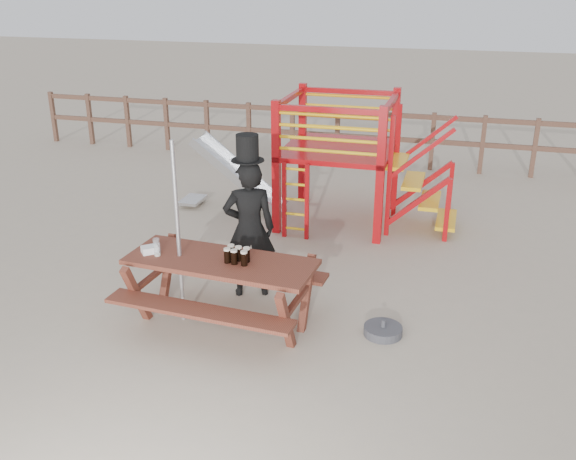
% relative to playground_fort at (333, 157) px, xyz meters
% --- Properties ---
extents(ground, '(60.00, 60.00, 0.00)m').
position_rel_playground_fort_xyz_m(ground, '(-0.12, -3.58, -1.07)').
color(ground, tan).
rests_on(ground, ground).
extents(back_fence, '(15.09, 0.09, 1.20)m').
position_rel_playground_fort_xyz_m(back_fence, '(-0.12, 3.42, -0.34)').
color(back_fence, brown).
rests_on(back_fence, ground).
extents(playground_fort, '(4.71, 1.84, 2.10)m').
position_rel_playground_fort_xyz_m(playground_fort, '(0.00, 0.00, 0.00)').
color(playground_fort, '#AB0B0F').
rests_on(playground_fort, ground).
extents(picnic_table, '(2.25, 1.63, 0.83)m').
position_rel_playground_fort_xyz_m(picnic_table, '(-0.50, -3.72, -0.55)').
color(picnic_table, brown).
rests_on(picnic_table, ground).
extents(man_with_hat, '(0.76, 0.64, 2.09)m').
position_rel_playground_fort_xyz_m(man_with_hat, '(-0.44, -2.88, -0.14)').
color(man_with_hat, black).
rests_on(man_with_hat, ground).
extents(metal_pole, '(0.05, 0.05, 2.19)m').
position_rel_playground_fort_xyz_m(metal_pole, '(-1.00, -3.74, 0.02)').
color(metal_pole, '#B2B2B7').
rests_on(metal_pole, ground).
extents(parasol_base, '(0.44, 0.44, 0.19)m').
position_rel_playground_fort_xyz_m(parasol_base, '(1.34, -3.45, -1.02)').
color(parasol_base, '#3D3D43').
rests_on(parasol_base, ground).
extents(paper_bag, '(0.23, 0.22, 0.08)m').
position_rel_playground_fort_xyz_m(paper_bag, '(-1.36, -3.76, -0.20)').
color(paper_bag, white).
rests_on(paper_bag, picnic_table).
extents(stout_pints, '(0.28, 0.20, 0.17)m').
position_rel_playground_fort_xyz_m(stout_pints, '(-0.30, -3.73, -0.15)').
color(stout_pints, black).
rests_on(stout_pints, picnic_table).
extents(empty_glasses, '(0.15, 0.21, 0.15)m').
position_rel_playground_fort_xyz_m(empty_glasses, '(-1.28, -3.75, -0.17)').
color(empty_glasses, silver).
rests_on(empty_glasses, picnic_table).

